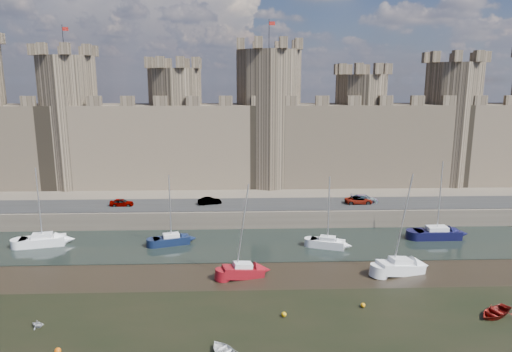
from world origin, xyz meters
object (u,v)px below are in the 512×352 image
at_px(car_3, 359,200).
at_px(sailboat_2, 328,242).
at_px(sailboat_3, 437,233).
at_px(sailboat_4, 243,270).
at_px(sailboat_0, 43,240).
at_px(car_0, 122,203).
at_px(car_2, 364,199).
at_px(car_1, 210,201).
at_px(sailboat_1, 171,239).
at_px(sailboat_5, 400,267).

distance_m(car_3, sailboat_2, 13.43).
bearing_deg(sailboat_3, sailboat_4, -157.10).
distance_m(sailboat_0, sailboat_2, 35.90).
relative_size(car_0, car_2, 0.83).
height_order(car_1, sailboat_2, sailboat_2).
bearing_deg(car_1, car_0, 77.03).
height_order(sailboat_1, sailboat_5, sailboat_5).
bearing_deg(sailboat_3, sailboat_5, -129.32).
distance_m(car_1, sailboat_4, 20.71).
bearing_deg(car_1, sailboat_1, 141.86).
distance_m(sailboat_0, sailboat_1, 16.19).
bearing_deg(car_1, sailboat_0, 100.64).
height_order(car_3, sailboat_4, sailboat_4).
bearing_deg(sailboat_5, sailboat_3, 36.43).
relative_size(sailboat_2, sailboat_3, 0.88).
distance_m(sailboat_3, sailboat_4, 27.96).
distance_m(car_2, sailboat_1, 29.48).
bearing_deg(car_2, sailboat_4, 149.62).
relative_size(sailboat_1, sailboat_3, 0.87).
bearing_deg(sailboat_2, car_1, 161.87).
xyz_separation_m(car_3, sailboat_1, (-26.43, -9.57, -2.33)).
distance_m(car_2, sailboat_2, 14.72).
bearing_deg(car_3, sailboat_2, 147.29).
xyz_separation_m(car_2, sailboat_0, (-43.65, -10.30, -2.30)).
distance_m(car_3, sailboat_3, 12.11).
xyz_separation_m(sailboat_4, sailboat_5, (17.04, 0.34, 0.04)).
height_order(car_0, car_1, car_0).
bearing_deg(car_1, sailboat_5, -147.12).
bearing_deg(sailboat_5, car_3, 74.28).
relative_size(car_2, sailboat_0, 0.41).
bearing_deg(sailboat_0, car_1, 13.20).
xyz_separation_m(car_3, sailboat_4, (-17.40, -19.59, -2.31)).
height_order(car_2, sailboat_4, sailboat_4).
bearing_deg(sailboat_0, sailboat_1, -13.07).
distance_m(car_1, car_3, 22.17).
distance_m(car_0, sailboat_1, 13.00).
xyz_separation_m(sailboat_0, sailboat_1, (16.19, -0.17, -0.05)).
bearing_deg(car_1, sailboat_4, 178.34).
relative_size(car_0, sailboat_1, 0.37).
relative_size(sailboat_0, sailboat_5, 0.90).
height_order(sailboat_0, sailboat_4, sailboat_4).
xyz_separation_m(sailboat_3, sailboat_5, (-8.65, -10.71, -0.01)).
relative_size(car_2, sailboat_3, 0.39).
bearing_deg(sailboat_2, car_2, 76.85).
bearing_deg(sailboat_5, car_1, 123.29).
bearing_deg(sailboat_4, sailboat_2, 22.83).
xyz_separation_m(car_0, sailboat_5, (34.58, -19.22, -2.29)).
bearing_deg(sailboat_0, car_2, 0.80).
xyz_separation_m(car_3, sailboat_0, (-42.63, -9.40, -2.28)).
height_order(car_2, sailboat_1, sailboat_1).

